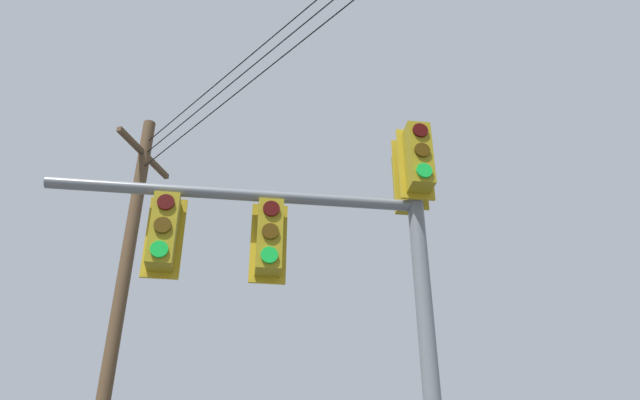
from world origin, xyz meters
The scene contains 2 objects.
signal_mast_assembly centered at (0.14, 0.16, 4.60)m, with size 0.99×4.73×6.44m.
utility_pole_wooden centered at (6.20, 4.58, 5.57)m, with size 2.21×0.82×10.84m.
Camera 1 is at (-6.41, 0.66, 1.82)m, focal length 33.42 mm.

